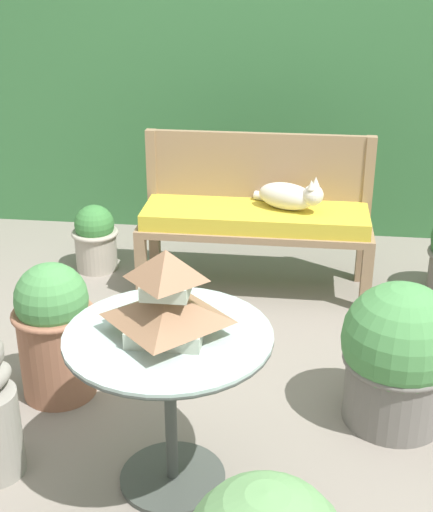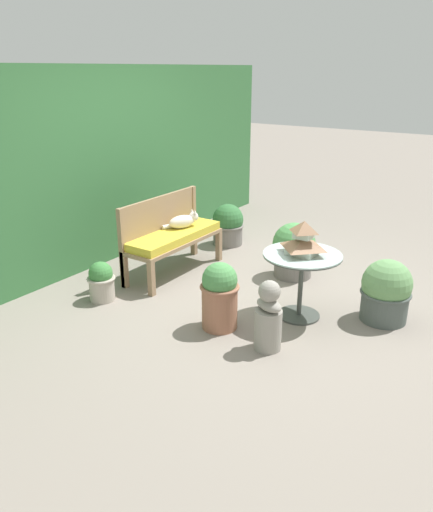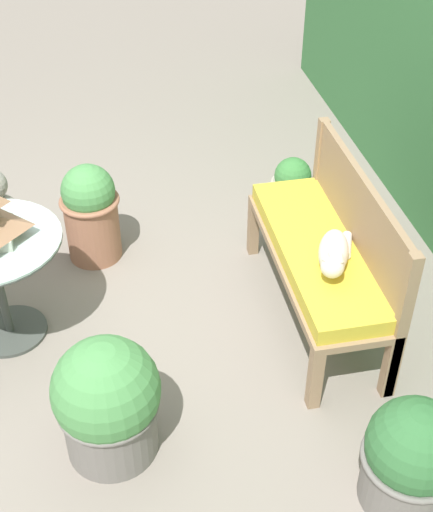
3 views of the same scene
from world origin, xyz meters
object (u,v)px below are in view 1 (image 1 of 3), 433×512
at_px(potted_plant_patio_mid, 95,238).
at_px(cat, 290,196).
at_px(potted_plant_hedge_corner, 398,356).
at_px(patio_table, 169,367).
at_px(potted_plant_table_far, 54,329).
at_px(pagoda_birdhouse, 167,299).
at_px(garden_bench, 255,223).

bearing_deg(potted_plant_patio_mid, cat, -7.20).
bearing_deg(potted_plant_hedge_corner, patio_table, -150.29).
xyz_separation_m(cat, potted_plant_patio_mid, (-1.17, 0.15, -0.37)).
distance_m(cat, potted_plant_table_far, 1.53).
bearing_deg(pagoda_birdhouse, potted_plant_table_far, 140.09).
bearing_deg(garden_bench, potted_plant_patio_mid, 170.83).
bearing_deg(potted_plant_table_far, cat, 49.92).
bearing_deg(pagoda_birdhouse, potted_plant_patio_mid, 113.86).
bearing_deg(garden_bench, cat, 3.21).
bearing_deg(patio_table, cat, 77.41).
height_order(cat, patio_table, cat).
xyz_separation_m(garden_bench, pagoda_birdhouse, (-0.18, -1.64, 0.35)).
bearing_deg(garden_bench, pagoda_birdhouse, -96.30).
distance_m(cat, potted_plant_hedge_corner, 1.29).
xyz_separation_m(patio_table, potted_plant_table_far, (-0.60, 0.50, -0.18)).
bearing_deg(potted_plant_table_far, potted_plant_hedge_corner, -0.62).
height_order(garden_bench, pagoda_birdhouse, pagoda_birdhouse).
distance_m(patio_table, potted_plant_table_far, 0.80).
distance_m(cat, patio_table, 1.70).
distance_m(garden_bench, potted_plant_patio_mid, 1.01).
height_order(cat, potted_plant_hedge_corner, cat).
bearing_deg(pagoda_birdhouse, patio_table, 90.00).
relative_size(garden_bench, cat, 3.31).
xyz_separation_m(pagoda_birdhouse, potted_plant_hedge_corner, (0.85, 0.49, -0.46)).
bearing_deg(cat, pagoda_birdhouse, -80.73).
relative_size(patio_table, potted_plant_patio_mid, 1.76).
xyz_separation_m(patio_table, potted_plant_patio_mid, (-0.80, 1.80, -0.29)).
height_order(garden_bench, potted_plant_hedge_corner, potted_plant_hedge_corner).
xyz_separation_m(potted_plant_hedge_corner, potted_plant_patio_mid, (-1.65, 1.32, -0.10)).
distance_m(potted_plant_hedge_corner, potted_plant_patio_mid, 2.11).
bearing_deg(potted_plant_table_far, potted_plant_patio_mid, 98.61).
height_order(pagoda_birdhouse, potted_plant_table_far, pagoda_birdhouse).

